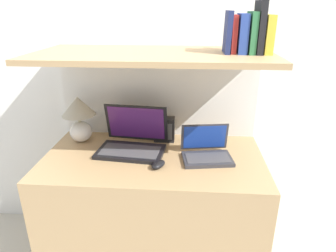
# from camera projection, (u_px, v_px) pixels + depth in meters

# --- Properties ---
(wall_back) EXTENTS (6.00, 0.05, 2.40)m
(wall_back) POSITION_uv_depth(u_px,v_px,m) (159.00, 66.00, 1.91)
(wall_back) COLOR white
(wall_back) RESTS_ON ground_plane
(desk) EXTENTS (1.25, 0.66, 0.76)m
(desk) POSITION_uv_depth(u_px,v_px,m) (154.00, 211.00, 1.85)
(desk) COLOR tan
(desk) RESTS_ON ground_plane
(back_riser) EXTENTS (1.25, 0.04, 1.30)m
(back_riser) POSITION_uv_depth(u_px,v_px,m) (160.00, 147.00, 2.07)
(back_riser) COLOR white
(back_riser) RESTS_ON ground_plane
(shelf) EXTENTS (1.25, 0.59, 0.03)m
(shelf) POSITION_uv_depth(u_px,v_px,m) (153.00, 55.00, 1.56)
(shelf) COLOR tan
(shelf) RESTS_ON back_riser
(table_lamp) EXTENTS (0.21, 0.21, 0.29)m
(table_lamp) POSITION_uv_depth(u_px,v_px,m) (79.00, 115.00, 1.84)
(table_lamp) COLOR white
(table_lamp) RESTS_ON desk
(laptop_large) EXTENTS (0.41, 0.32, 0.25)m
(laptop_large) POSITION_uv_depth(u_px,v_px,m) (133.00, 141.00, 1.77)
(laptop_large) COLOR black
(laptop_large) RESTS_ON desk
(laptop_small) EXTENTS (0.30, 0.25, 0.18)m
(laptop_small) POSITION_uv_depth(u_px,v_px,m) (206.00, 152.00, 1.68)
(laptop_small) COLOR #333338
(laptop_small) RESTS_ON desk
(computer_mouse) EXTENTS (0.10, 0.11, 0.04)m
(computer_mouse) POSITION_uv_depth(u_px,v_px,m) (158.00, 164.00, 1.59)
(computer_mouse) COLOR black
(computer_mouse) RESTS_ON desk
(router_box) EXTENTS (0.13, 0.08, 0.15)m
(router_box) POSITION_uv_depth(u_px,v_px,m) (164.00, 129.00, 1.89)
(router_box) COLOR black
(router_box) RESTS_ON desk
(book_yellow) EXTENTS (0.04, 0.16, 0.19)m
(book_yellow) POSITION_uv_depth(u_px,v_px,m) (267.00, 34.00, 1.48)
(book_yellow) COLOR gold
(book_yellow) RESTS_ON shelf
(book_black) EXTENTS (0.03, 0.18, 0.25)m
(book_black) POSITION_uv_depth(u_px,v_px,m) (259.00, 27.00, 1.48)
(book_black) COLOR black
(book_black) RESTS_ON shelf
(book_green) EXTENTS (0.03, 0.17, 0.20)m
(book_green) POSITION_uv_depth(u_px,v_px,m) (251.00, 33.00, 1.49)
(book_green) COLOR #2D7042
(book_green) RESTS_ON shelf
(book_blue) EXTENTS (0.04, 0.15, 0.19)m
(book_blue) POSITION_uv_depth(u_px,v_px,m) (242.00, 34.00, 1.49)
(book_blue) COLOR #284293
(book_blue) RESTS_ON shelf
(book_red) EXTENTS (0.03, 0.12, 0.18)m
(book_red) POSITION_uv_depth(u_px,v_px,m) (233.00, 34.00, 1.50)
(book_red) COLOR #A82823
(book_red) RESTS_ON shelf
(book_navy) EXTENTS (0.03, 0.15, 0.20)m
(book_navy) POSITION_uv_depth(u_px,v_px,m) (228.00, 32.00, 1.49)
(book_navy) COLOR navy
(book_navy) RESTS_ON shelf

